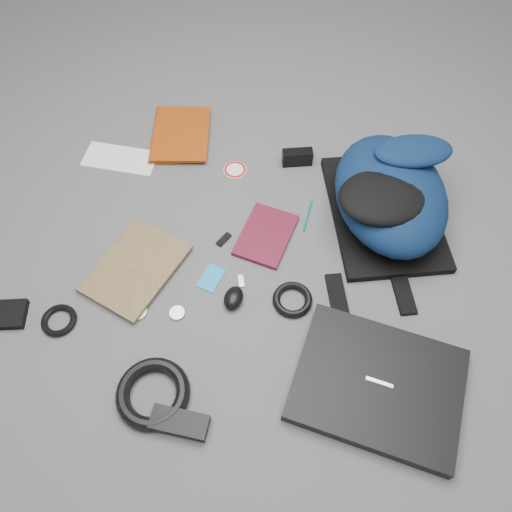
% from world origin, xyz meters
% --- Properties ---
extents(ground, '(4.00, 4.00, 0.00)m').
position_xyz_m(ground, '(0.00, 0.00, 0.00)').
color(ground, '#4F4F51').
rests_on(ground, ground).
extents(backpack, '(0.50, 0.59, 0.21)m').
position_xyz_m(backpack, '(0.34, 0.26, 0.10)').
color(backpack, '#071732').
rests_on(backpack, ground).
extents(laptop, '(0.43, 0.35, 0.04)m').
position_xyz_m(laptop, '(0.39, -0.29, 0.02)').
color(laptop, black).
rests_on(laptop, ground).
extents(textbook_red, '(0.25, 0.30, 0.03)m').
position_xyz_m(textbook_red, '(-0.47, 0.39, 0.01)').
color(textbook_red, '#832D07').
rests_on(textbook_red, ground).
extents(comic_book, '(0.28, 0.33, 0.02)m').
position_xyz_m(comic_book, '(-0.43, -0.10, 0.01)').
color(comic_book, gold).
rests_on(comic_book, ground).
extents(envelope, '(0.25, 0.13, 0.00)m').
position_xyz_m(envelope, '(-0.55, 0.27, 0.00)').
color(envelope, white).
rests_on(envelope, ground).
extents(dvd_case, '(0.17, 0.22, 0.02)m').
position_xyz_m(dvd_case, '(0.01, 0.09, 0.01)').
color(dvd_case, '#440D1A').
rests_on(dvd_case, ground).
extents(compact_camera, '(0.11, 0.07, 0.06)m').
position_xyz_m(compact_camera, '(0.04, 0.40, 0.03)').
color(compact_camera, black).
rests_on(compact_camera, ground).
extents(sticker_disc, '(0.10, 0.10, 0.00)m').
position_xyz_m(sticker_disc, '(-0.16, 0.32, 0.00)').
color(sticker_disc, white).
rests_on(sticker_disc, ground).
extents(pen_teal, '(0.01, 0.12, 0.01)m').
position_xyz_m(pen_teal, '(0.12, 0.20, 0.00)').
color(pen_teal, '#0B6460').
rests_on(pen_teal, ground).
extents(pen_red, '(0.03, 0.12, 0.01)m').
position_xyz_m(pen_red, '(0.01, 0.08, 0.00)').
color(pen_red, '#AC280D').
rests_on(pen_red, ground).
extents(id_badge, '(0.07, 0.09, 0.00)m').
position_xyz_m(id_badge, '(-0.11, -0.09, 0.00)').
color(id_badge, '#1B89D0').
rests_on(id_badge, ground).
extents(usb_black, '(0.04, 0.06, 0.01)m').
position_xyz_m(usb_black, '(-0.11, 0.04, 0.00)').
color(usb_black, black).
rests_on(usb_black, ground).
extents(usb_silver, '(0.03, 0.04, 0.01)m').
position_xyz_m(usb_silver, '(-0.02, -0.08, 0.00)').
color(usb_silver, silver).
rests_on(usb_silver, ground).
extents(mouse, '(0.06, 0.08, 0.04)m').
position_xyz_m(mouse, '(-0.03, -0.15, 0.02)').
color(mouse, black).
rests_on(mouse, ground).
extents(headphone_left, '(0.06, 0.06, 0.01)m').
position_xyz_m(headphone_left, '(-0.27, -0.25, 0.01)').
color(headphone_left, '#BBBBBD').
rests_on(headphone_left, ground).
extents(headphone_right, '(0.05, 0.05, 0.01)m').
position_xyz_m(headphone_right, '(-0.17, -0.23, 0.01)').
color(headphone_right, '#BAB9BC').
rests_on(headphone_right, ground).
extents(cable_coil, '(0.14, 0.14, 0.02)m').
position_xyz_m(cable_coil, '(0.13, -0.11, 0.01)').
color(cable_coil, black).
rests_on(cable_coil, ground).
extents(power_brick, '(0.14, 0.07, 0.03)m').
position_xyz_m(power_brick, '(-0.06, -0.51, 0.02)').
color(power_brick, black).
rests_on(power_brick, ground).
extents(power_cord_coil, '(0.21, 0.21, 0.04)m').
position_xyz_m(power_cord_coil, '(-0.15, -0.46, 0.02)').
color(power_cord_coil, black).
rests_on(power_cord_coil, ground).
extents(pouch, '(0.11, 0.11, 0.02)m').
position_xyz_m(pouch, '(-0.61, -0.35, 0.01)').
color(pouch, black).
rests_on(pouch, ground).
extents(earbud_coil, '(0.12, 0.12, 0.02)m').
position_xyz_m(earbud_coil, '(-0.47, -0.33, 0.01)').
color(earbud_coil, black).
rests_on(earbud_coil, ground).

